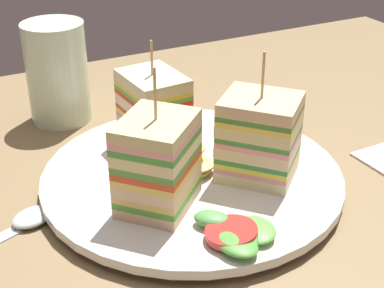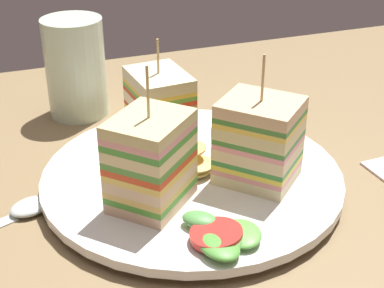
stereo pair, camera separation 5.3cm
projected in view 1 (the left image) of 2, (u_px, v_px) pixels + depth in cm
name	position (u px, v px, depth cm)	size (l,w,h in cm)	color
ground_plane	(192.00, 194.00, 55.88)	(110.91, 75.02, 1.80)	olive
plate	(192.00, 178.00, 55.01)	(28.36, 28.36, 1.59)	white
sandwich_wedge_0	(158.00, 163.00, 48.07)	(8.70, 8.64, 12.54)	beige
sandwich_wedge_1	(259.00, 137.00, 52.50)	(8.86, 8.93, 12.06)	beige
sandwich_wedge_2	(154.00, 113.00, 57.04)	(5.61, 7.15, 11.34)	beige
chip_pile	(192.00, 162.00, 54.40)	(5.51, 5.91, 2.21)	#E6D777
salad_garnish	(236.00, 233.00, 45.30)	(5.63, 7.43, 1.34)	#569F4E
spoon	(15.00, 227.00, 49.02)	(14.69, 7.08, 1.00)	silver
drinking_glass	(58.00, 80.00, 66.33)	(7.00, 7.00, 11.60)	silver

